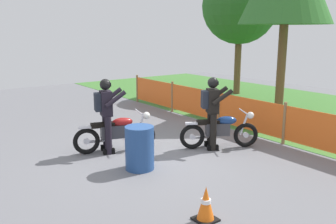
{
  "coord_description": "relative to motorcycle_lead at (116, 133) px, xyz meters",
  "views": [
    {
      "loc": [
        6.47,
        -4.52,
        2.74
      ],
      "look_at": [
        -0.2,
        0.38,
        0.9
      ],
      "focal_mm": 39.47,
      "sensor_mm": 36.0,
      "label": 1
    }
  ],
  "objects": [
    {
      "name": "ground",
      "position": [
        0.82,
        0.66,
        -0.45
      ],
      "size": [
        24.0,
        24.0,
        0.02
      ],
      "primitive_type": "cube",
      "color": "slate"
    },
    {
      "name": "grass_verge",
      "position": [
        0.82,
        7.36,
        -0.43
      ],
      "size": [
        24.0,
        7.58,
        0.01
      ],
      "primitive_type": "cube",
      "color": "#427A33",
      "rests_on": "ground"
    },
    {
      "name": "barrier_fence",
      "position": [
        0.82,
        3.57,
        0.1
      ],
      "size": [
        11.42,
        0.08,
        1.05
      ],
      "color": "olive",
      "rests_on": "ground"
    },
    {
      "name": "tree_leftmost",
      "position": [
        -3.86,
        8.07,
        3.28
      ],
      "size": [
        3.18,
        3.18,
        5.33
      ],
      "color": "brown",
      "rests_on": "ground"
    },
    {
      "name": "motorcycle_lead",
      "position": [
        0.0,
        0.0,
        0.0
      ],
      "size": [
        0.77,
        1.86,
        0.91
      ],
      "rotation": [
        0.0,
        0.0,
        1.27
      ],
      "color": "black",
      "rests_on": "ground"
    },
    {
      "name": "motorcycle_trailing",
      "position": [
        1.25,
        2.09,
        -0.01
      ],
      "size": [
        1.04,
        1.68,
        0.89
      ],
      "rotation": [
        0.0,
        0.0,
        1.05
      ],
      "color": "black",
      "rests_on": "ground"
    },
    {
      "name": "rider_lead",
      "position": [
        -0.06,
        -0.2,
        0.51
      ],
      "size": [
        0.66,
        0.76,
        1.69
      ],
      "rotation": [
        0.0,
        0.0,
        1.27
      ],
      "color": "black",
      "rests_on": "ground"
    },
    {
      "name": "rider_trailing",
      "position": [
        1.15,
        1.91,
        0.51
      ],
      "size": [
        0.71,
        0.79,
        1.69
      ],
      "rotation": [
        0.0,
        0.0,
        1.05
      ],
      "color": "black",
      "rests_on": "ground"
    },
    {
      "name": "traffic_cone",
      "position": [
        3.62,
        -0.48,
        -0.18
      ],
      "size": [
        0.32,
        0.32,
        0.53
      ],
      "color": "black",
      "rests_on": "ground"
    },
    {
      "name": "spare_drum",
      "position": [
        1.28,
        -0.16,
        0.0
      ],
      "size": [
        0.58,
        0.58,
        0.88
      ],
      "primitive_type": "cylinder",
      "color": "navy",
      "rests_on": "ground"
    }
  ]
}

